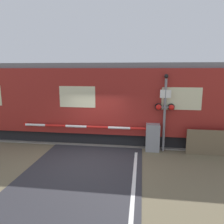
% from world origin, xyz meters
% --- Properties ---
extents(ground_plane, '(80.00, 80.00, 0.00)m').
position_xyz_m(ground_plane, '(0.00, 0.00, 0.00)').
color(ground_plane, '#6B6047').
extents(track_bed, '(36.00, 3.20, 0.13)m').
position_xyz_m(track_bed, '(0.00, 3.14, 0.02)').
color(track_bed, gray).
rests_on(track_bed, ground_plane).
extents(train, '(16.82, 3.14, 3.87)m').
position_xyz_m(train, '(-0.93, 3.14, 1.98)').
color(train, black).
rests_on(train, ground_plane).
extents(crossing_barrier, '(6.38, 0.44, 1.23)m').
position_xyz_m(crossing_barrier, '(1.97, 1.37, 0.69)').
color(crossing_barrier, gray).
rests_on(crossing_barrier, ground_plane).
extents(signal_post, '(0.84, 0.26, 3.39)m').
position_xyz_m(signal_post, '(3.00, 1.41, 1.93)').
color(signal_post, gray).
rests_on(signal_post, ground_plane).
extents(roadside_fence, '(3.08, 0.06, 1.10)m').
position_xyz_m(roadside_fence, '(5.47, 1.17, 0.55)').
color(roadside_fence, '#726047').
rests_on(roadside_fence, ground_plane).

